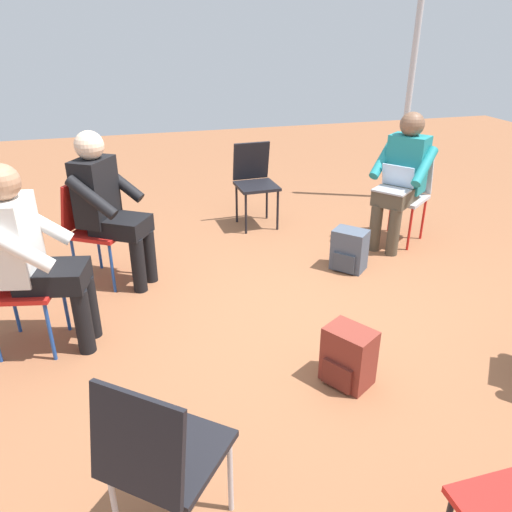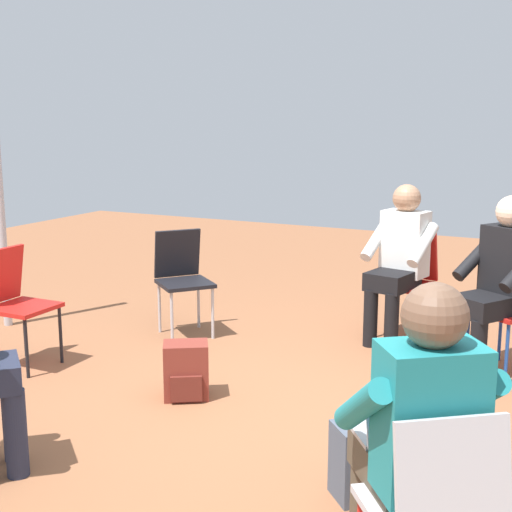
% 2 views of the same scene
% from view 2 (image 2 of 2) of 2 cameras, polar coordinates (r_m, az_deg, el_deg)
% --- Properties ---
extents(ground_plane, '(14.00, 14.00, 0.00)m').
position_cam_2_polar(ground_plane, '(4.33, 2.66, -12.87)').
color(ground_plane, brown).
extents(chair_northeast, '(0.58, 0.58, 0.85)m').
position_cam_2_polar(chair_northeast, '(5.82, -5.93, -1.47)').
color(chair_northeast, black).
rests_on(chair_northeast, ground).
extents(chair_east, '(0.51, 0.47, 0.85)m').
position_cam_2_polar(chair_east, '(5.87, 12.04, -1.56)').
color(chair_east, red).
rests_on(chair_east, ground).
extents(chair_southwest, '(0.58, 0.57, 0.85)m').
position_cam_2_polar(chair_southwest, '(2.56, 14.13, -18.90)').
color(chair_southwest, '#B7B7BC').
rests_on(chair_southwest, ground).
extents(chair_north, '(0.40, 0.44, 0.85)m').
position_cam_2_polar(chair_north, '(5.32, -18.71, -3.21)').
color(chair_north, red).
rests_on(chair_north, ground).
extents(person_with_laptop, '(0.64, 0.63, 1.24)m').
position_cam_2_polar(person_with_laptop, '(2.61, 12.75, -13.39)').
color(person_with_laptop, '#4C4233').
rests_on(person_with_laptop, ground).
extents(person_in_black, '(0.63, 0.63, 1.24)m').
position_cam_2_polar(person_in_black, '(5.09, 18.85, -1.57)').
color(person_in_black, black).
rests_on(person_in_black, ground).
extents(person_in_white, '(0.57, 0.56, 1.24)m').
position_cam_2_polar(person_in_white, '(5.68, 11.38, 0.09)').
color(person_in_white, black).
rests_on(person_in_white, ground).
extents(backpack_near_laptop_user, '(0.32, 0.34, 0.36)m').
position_cam_2_polar(backpack_near_laptop_user, '(4.59, -5.61, -9.35)').
color(backpack_near_laptop_user, maroon).
rests_on(backpack_near_laptop_user, ground).
extents(backpack_by_empty_chair, '(0.34, 0.34, 0.36)m').
position_cam_2_polar(backpack_by_empty_chair, '(3.51, 8.62, -16.20)').
color(backpack_by_empty_chair, '#475160').
rests_on(backpack_by_empty_chair, ground).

